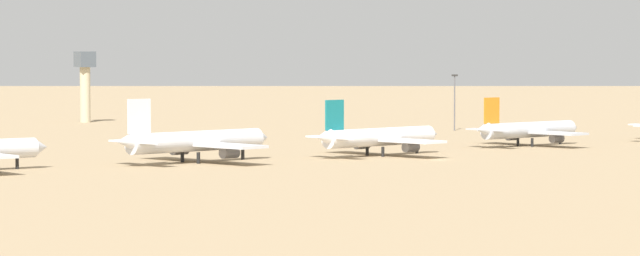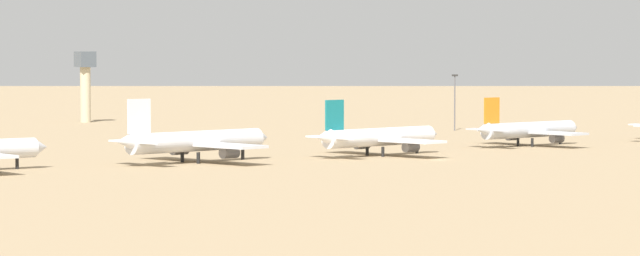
# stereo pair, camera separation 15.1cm
# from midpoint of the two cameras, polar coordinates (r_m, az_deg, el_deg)

# --- Properties ---
(ground) EXTENTS (4000.00, 4000.00, 0.00)m
(ground) POSITION_cam_midpoint_polar(r_m,az_deg,el_deg) (328.91, 4.23, -1.13)
(ground) COLOR #9E8460
(ridge_east) EXTENTS (307.76, 215.06, 132.67)m
(ridge_east) POSITION_cam_midpoint_polar(r_m,az_deg,el_deg) (1538.51, -5.17, 4.39)
(ridge_east) COLOR gray
(ridge_east) RESTS_ON ground
(parked_jet_white_2) EXTENTS (38.92, 33.27, 12.92)m
(parked_jet_white_2) POSITION_cam_midpoint_polar(r_m,az_deg,el_deg) (320.79, -4.41, -0.47)
(parked_jet_white_2) COLOR silver
(parked_jet_white_2) RESTS_ON ground
(parked_jet_teal_3) EXTENTS (36.44, 31.10, 12.08)m
(parked_jet_teal_3) POSITION_cam_midpoint_polar(r_m,az_deg,el_deg) (340.51, 2.08, -0.32)
(parked_jet_teal_3) COLOR white
(parked_jet_teal_3) RESTS_ON ground
(parked_jet_orange_4) EXTENTS (34.87, 29.59, 11.52)m
(parked_jet_orange_4) POSITION_cam_midpoint_polar(r_m,az_deg,el_deg) (378.06, 7.33, -0.07)
(parked_jet_orange_4) COLOR silver
(parked_jet_orange_4) RESTS_ON ground
(control_tower) EXTENTS (5.20, 5.20, 21.79)m
(control_tower) POSITION_cam_midpoint_polar(r_m,az_deg,el_deg) (503.61, -8.24, 1.69)
(control_tower) COLOR #C6B793
(control_tower) RESTS_ON ground
(light_pole_mid) EXTENTS (1.80, 0.50, 15.51)m
(light_pole_mid) POSITION_cam_midpoint_polar(r_m,az_deg,el_deg) (448.96, 4.76, 1.05)
(light_pole_mid) COLOR #59595E
(light_pole_mid) RESTS_ON ground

